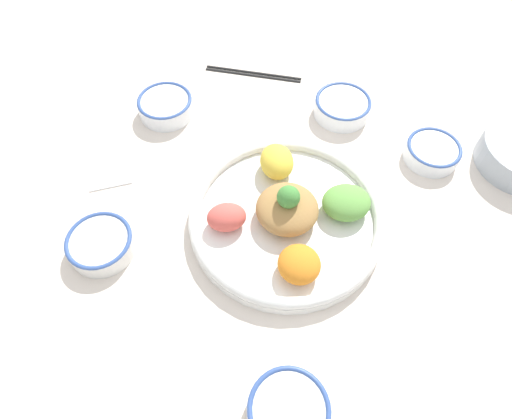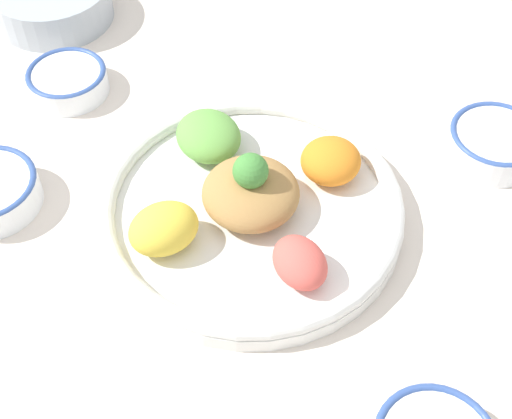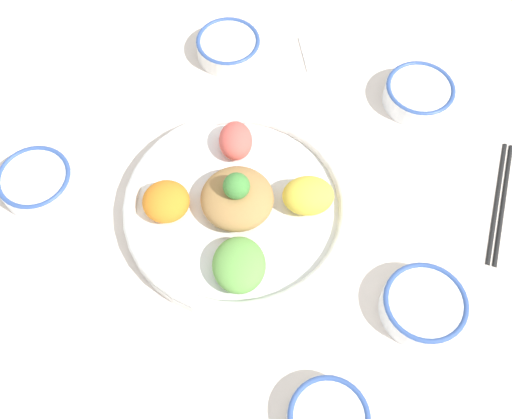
{
  "view_description": "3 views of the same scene",
  "coord_description": "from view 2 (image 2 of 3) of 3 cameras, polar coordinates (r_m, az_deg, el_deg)",
  "views": [
    {
      "loc": [
        0.43,
        0.16,
        0.66
      ],
      "look_at": [
        0.06,
        -0.02,
        0.04
      ],
      "focal_mm": 30.0,
      "sensor_mm": 36.0,
      "label": 1
    },
    {
      "loc": [
        0.08,
        -0.48,
        0.64
      ],
      "look_at": [
        0.04,
        0.02,
        0.03
      ],
      "focal_mm": 50.0,
      "sensor_mm": 36.0,
      "label": 2
    },
    {
      "loc": [
        -0.21,
        0.39,
        0.82
      ],
      "look_at": [
        0.01,
        0.02,
        0.02
      ],
      "focal_mm": 42.0,
      "sensor_mm": 36.0,
      "label": 3
    }
  ],
  "objects": [
    {
      "name": "salad_platter",
      "position": [
        0.81,
        -0.51,
        0.48
      ],
      "size": [
        0.35,
        0.35,
        0.1
      ],
      "color": "white",
      "rests_on": "ground_plane"
    },
    {
      "name": "side_serving_bowl",
      "position": [
        1.13,
        -15.97,
        15.81
      ],
      "size": [
        0.17,
        0.17,
        0.05
      ],
      "color": "#A8B2BC",
      "rests_on": "ground_plane"
    },
    {
      "name": "ground_plane",
      "position": [
        0.81,
        -3.28,
        -2.3
      ],
      "size": [
        2.4,
        2.4,
        0.0
      ],
      "primitive_type": "plane",
      "color": "silver"
    },
    {
      "name": "sauce_bowl_red",
      "position": [
        1.0,
        -14.84,
        9.99
      ],
      "size": [
        0.11,
        0.11,
        0.03
      ],
      "color": "white",
      "rests_on": "ground_plane"
    },
    {
      "name": "sauce_bowl_far",
      "position": [
        0.92,
        18.55,
        5.15
      ],
      "size": [
        0.11,
        0.11,
        0.04
      ],
      "color": "white",
      "rests_on": "ground_plane"
    }
  ]
}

